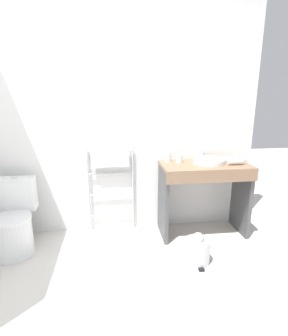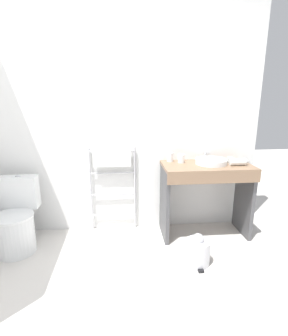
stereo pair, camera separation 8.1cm
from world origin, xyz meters
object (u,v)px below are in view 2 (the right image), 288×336
towel_radiator (112,171)px  trash_bin (198,251)px  sink_basin (211,161)px  toilet (16,222)px  cup_near_edge (181,159)px  hair_dryer (238,161)px  cup_near_wall (170,157)px

towel_radiator → trash_bin: 1.25m
sink_basin → trash_bin: (-0.28, -0.57, -0.73)m
toilet → sink_basin: bearing=4.0°
toilet → cup_near_edge: 1.85m
hair_dryer → trash_bin: size_ratio=0.72×
towel_radiator → trash_bin: towel_radiator is taller
sink_basin → cup_near_edge: bearing=165.2°
toilet → hair_dryer: (2.33, 0.07, 0.57)m
toilet → cup_near_edge: cup_near_edge is taller
towel_radiator → trash_bin: bearing=-43.5°
hair_dryer → toilet: bearing=-178.3°
cup_near_wall → hair_dryer: size_ratio=0.45×
cup_near_edge → trash_bin: (0.03, -0.65, -0.74)m
cup_near_edge → trash_bin: bearing=-87.1°
sink_basin → cup_near_edge: 0.32m
toilet → cup_near_wall: bearing=10.3°
sink_basin → cup_near_wall: cup_near_wall is taller
sink_basin → trash_bin: bearing=-115.9°
towel_radiator → cup_near_edge: size_ratio=10.38×
toilet → trash_bin: (1.77, -0.43, -0.16)m
sink_basin → hair_dryer: hair_dryer is taller
toilet → sink_basin: sink_basin is taller
sink_basin → cup_near_edge: cup_near_edge is taller
toilet → sink_basin: 2.13m
sink_basin → trash_bin: size_ratio=1.10×
cup_near_wall → cup_near_edge: size_ratio=1.07×
trash_bin → cup_near_edge: bearing=92.9°
toilet → cup_near_wall: size_ratio=7.25×
hair_dryer → trash_bin: hair_dryer is taller
trash_bin → hair_dryer: bearing=42.1°
trash_bin → towel_radiator: bearing=136.5°
towel_radiator → cup_near_wall: towel_radiator is taller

